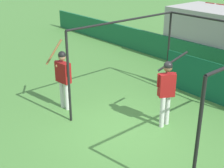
% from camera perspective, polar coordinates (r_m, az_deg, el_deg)
% --- Properties ---
extents(ground_plane, '(60.00, 60.00, 0.00)m').
position_cam_1_polar(ground_plane, '(8.52, 2.36, -8.34)').
color(ground_plane, '#477F38').
extents(batting_cage, '(4.19, 4.20, 2.62)m').
position_cam_1_polar(batting_cage, '(9.49, 17.10, 1.69)').
color(batting_cage, black).
rests_on(batting_cage, ground).
extents(player_batter, '(0.63, 0.94, 2.03)m').
position_cam_1_polar(player_batter, '(8.34, 9.96, -0.59)').
color(player_batter, silver).
rests_on(player_batter, ground).
extents(player_waiting, '(0.78, 0.54, 2.09)m').
position_cam_1_polar(player_waiting, '(9.28, -8.96, 1.76)').
color(player_waiting, silver).
rests_on(player_waiting, ground).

